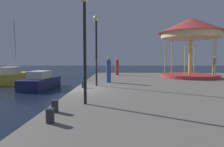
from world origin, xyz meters
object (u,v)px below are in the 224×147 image
Objects in this scene: sailboat_yellow at (13,76)px; bollard_south at (84,84)px; carousel at (191,33)px; lamp_post_near_edge at (85,29)px; lamp_post_mid_promenade at (96,38)px; person_near_carousel at (109,71)px; person_mid_promenade at (117,67)px; motorboat_navy at (40,82)px; bollard_north at (50,116)px; bollard_center at (55,106)px; person_far_corner at (214,66)px.

sailboat_yellow reaches higher than bollard_south.
lamp_post_near_edge is at bearing -126.01° from carousel.
lamp_post_near_edge is at bearing -79.70° from bollard_south.
lamp_post_mid_promenade is 2.41× the size of person_near_carousel.
person_near_carousel reaches higher than person_mid_promenade.
lamp_post_near_edge is 2.27× the size of person_near_carousel.
lamp_post_mid_promenade is at bearing -37.76° from motorboat_navy.
bollard_south and bollard_north have the same top height.
bollard_north is at bearing -104.87° from lamp_post_near_edge.
bollard_center is (-0.83, -1.18, -2.71)m from lamp_post_near_edge.
bollard_south is 0.22× the size of person_mid_promenade.
lamp_post_near_edge is 0.94× the size of lamp_post_mid_promenade.
bollard_south is at bearing -102.16° from person_mid_promenade.
bollard_south is (4.60, -4.99, 0.43)m from motorboat_navy.
bollard_north is at bearing -78.95° from bollard_center.
person_mid_promenade is 0.92× the size of person_far_corner.
bollard_south is at bearing 89.50° from bollard_center.
motorboat_navy is 1.09× the size of lamp_post_near_edge.
sailboat_yellow is 16.94m from bollard_center.
person_far_corner reaches higher than bollard_south.
lamp_post_mid_promenade is 2.28× the size of person_far_corner.
sailboat_yellow is 21.36m from person_far_corner.
lamp_post_near_edge is 7.35m from person_near_carousel.
motorboat_navy is 6.51m from person_near_carousel.
carousel is at bearing -6.72° from sailboat_yellow.
sailboat_yellow is at bearing 149.60° from person_near_carousel.
person_near_carousel is at bearing -30.40° from sailboat_yellow.
lamp_post_near_edge is 17.94m from person_far_corner.
person_near_carousel is (0.62, 7.04, -2.03)m from lamp_post_near_edge.
carousel is 14.86× the size of bollard_center.
bollard_south is 3.15m from person_near_carousel.
sailboat_yellow reaches higher than person_mid_promenade.
sailboat_yellow reaches higher than motorboat_navy.
motorboat_navy is 11.57× the size of bollard_center.
bollard_south is at bearing -142.53° from carousel.
bollard_center is at bearing -66.51° from motorboat_navy.
lamp_post_near_edge is at bearing 54.96° from bollard_center.
person_mid_promenade is (11.09, 0.66, 0.98)m from sailboat_yellow.
lamp_post_mid_promenade is 9.01m from person_mid_promenade.
person_far_corner is at bearing 31.19° from person_near_carousel.
person_near_carousel is (10.45, -6.13, 1.00)m from sailboat_yellow.
bollard_south is 15.44m from person_far_corner.
person_mid_promenade is (-6.77, 2.76, -3.22)m from carousel.
motorboat_navy is 12.55m from bollard_north.
carousel is at bearing -22.21° from person_mid_promenade.
person_near_carousel is (1.45, 8.22, 0.68)m from bollard_center.
sailboat_yellow is (-4.44, 3.87, 0.10)m from motorboat_navy.
bollard_south is 9.76m from person_mid_promenade.
carousel is at bearing 28.50° from person_near_carousel.
person_far_corner is (11.51, 13.62, -1.97)m from lamp_post_near_edge.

